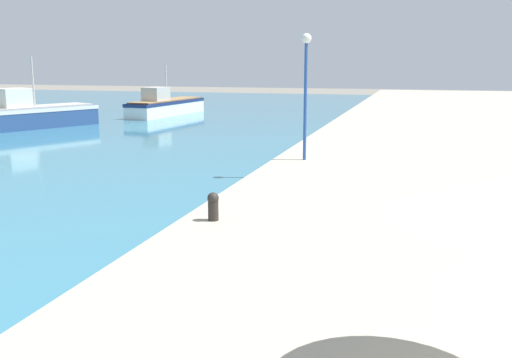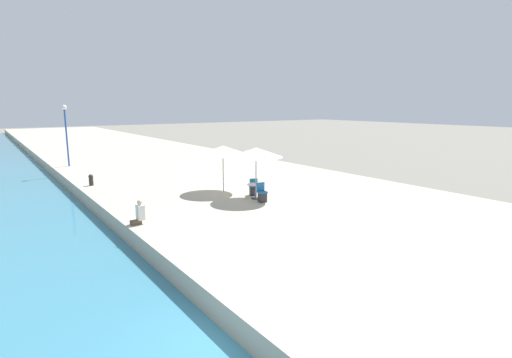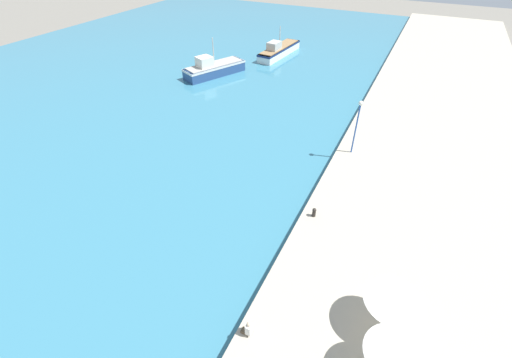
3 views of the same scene
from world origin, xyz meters
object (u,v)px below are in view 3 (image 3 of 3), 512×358
fishing_boat_near (214,68)px  lamppost (358,119)px  cafe_umbrella_pink (398,351)px  cafe_umbrella_white (395,298)px  person_at_quay (248,329)px  fishing_boat_mid (279,50)px  mooring_bollard (314,212)px

fishing_boat_near → lamppost: (20.33, -11.37, 2.87)m
cafe_umbrella_pink → cafe_umbrella_white: bearing=100.0°
person_at_quay → lamppost: 17.86m
cafe_umbrella_pink → person_at_quay: cafe_umbrella_pink is taller
fishing_boat_mid → mooring_bollard: size_ratio=14.57×
person_at_quay → mooring_bollard: (0.24, 8.96, -0.07)m
cafe_umbrella_pink → person_at_quay: (-6.09, -0.81, -1.88)m
fishing_boat_near → mooring_bollard: fishing_boat_near is taller
cafe_umbrella_white → person_at_quay: bearing=-150.2°
fishing_boat_mid → lamppost: bearing=-49.0°
person_at_quay → fishing_boat_mid: bearing=111.0°
fishing_boat_mid → cafe_umbrella_white: size_ratio=3.52×
fishing_boat_mid → cafe_umbrella_white: bearing=-54.9°
cafe_umbrella_pink → mooring_bollard: 10.22m
fishing_boat_mid → cafe_umbrella_pink: 44.56m
mooring_bollard → cafe_umbrella_white: bearing=-46.5°
person_at_quay → lamppost: bearing=88.0°
person_at_quay → cafe_umbrella_white: bearing=29.8°
cafe_umbrella_pink → person_at_quay: 6.42m
person_at_quay → cafe_umbrella_pink: bearing=7.6°
person_at_quay → fishing_boat_near: bearing=124.2°
cafe_umbrella_pink → lamppost: lamppost is taller
mooring_bollard → cafe_umbrella_pink: bearing=-54.3°
fishing_boat_mid → lamppost: (15.92, -22.18, 2.98)m
fishing_boat_mid → person_at_quay: size_ratio=9.88×
mooring_bollard → fishing_boat_near: bearing=134.9°
fishing_boat_mid → cafe_umbrella_pink: fishing_boat_mid is taller
mooring_bollard → fishing_boat_mid: bearing=116.7°
fishing_boat_near → cafe_umbrella_white: 36.23m
cafe_umbrella_white → lamppost: lamppost is taller
cafe_umbrella_pink → fishing_boat_mid: bearing=118.7°
fishing_boat_mid → person_at_quay: bearing=-63.7°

